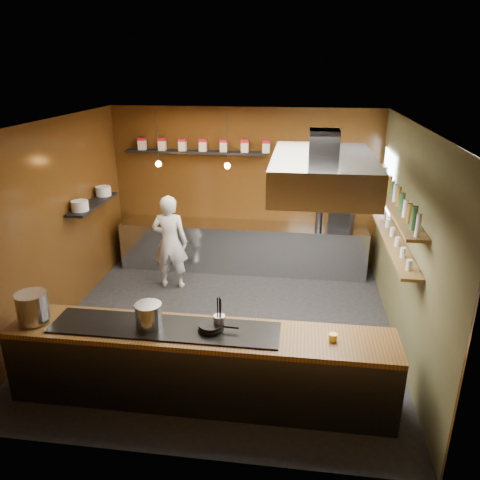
% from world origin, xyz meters
% --- Properties ---
extents(floor, '(5.00, 5.00, 0.00)m').
position_xyz_m(floor, '(0.00, 0.00, 0.00)').
color(floor, black).
rests_on(floor, ground).
extents(back_wall, '(5.00, 0.00, 5.00)m').
position_xyz_m(back_wall, '(0.00, 2.50, 1.50)').
color(back_wall, '#371A0A').
rests_on(back_wall, ground).
extents(left_wall, '(0.00, 5.00, 5.00)m').
position_xyz_m(left_wall, '(-2.50, 0.00, 1.50)').
color(left_wall, '#371A0A').
rests_on(left_wall, ground).
extents(right_wall, '(0.00, 5.00, 5.00)m').
position_xyz_m(right_wall, '(2.50, 0.00, 1.50)').
color(right_wall, '#494829').
rests_on(right_wall, ground).
extents(ceiling, '(5.00, 5.00, 0.00)m').
position_xyz_m(ceiling, '(0.00, 0.00, 3.00)').
color(ceiling, silver).
rests_on(ceiling, back_wall).
extents(window_pane, '(0.00, 1.00, 1.00)m').
position_xyz_m(window_pane, '(2.45, 1.70, 1.90)').
color(window_pane, white).
rests_on(window_pane, right_wall).
extents(prep_counter, '(4.60, 0.65, 0.90)m').
position_xyz_m(prep_counter, '(0.00, 2.17, 0.45)').
color(prep_counter, silver).
rests_on(prep_counter, floor).
extents(pass_counter, '(4.40, 0.72, 0.94)m').
position_xyz_m(pass_counter, '(-0.00, -1.60, 0.47)').
color(pass_counter, '#38383D').
rests_on(pass_counter, floor).
extents(tin_shelf, '(2.60, 0.26, 0.04)m').
position_xyz_m(tin_shelf, '(-0.90, 2.36, 2.20)').
color(tin_shelf, black).
rests_on(tin_shelf, back_wall).
extents(plate_shelf, '(0.30, 1.40, 0.04)m').
position_xyz_m(plate_shelf, '(-2.34, 1.00, 1.55)').
color(plate_shelf, black).
rests_on(plate_shelf, left_wall).
extents(bottle_shelf_upper, '(0.26, 2.80, 0.04)m').
position_xyz_m(bottle_shelf_upper, '(2.34, 0.30, 1.92)').
color(bottle_shelf_upper, brown).
rests_on(bottle_shelf_upper, right_wall).
extents(bottle_shelf_lower, '(0.26, 2.80, 0.04)m').
position_xyz_m(bottle_shelf_lower, '(2.34, 0.30, 1.45)').
color(bottle_shelf_lower, brown).
rests_on(bottle_shelf_lower, right_wall).
extents(extractor_hood, '(1.20, 2.00, 0.72)m').
position_xyz_m(extractor_hood, '(1.30, -0.40, 2.51)').
color(extractor_hood, '#38383D').
rests_on(extractor_hood, ceiling).
extents(pendant_left, '(0.10, 0.10, 0.95)m').
position_xyz_m(pendant_left, '(-1.40, 1.70, 2.15)').
color(pendant_left, black).
rests_on(pendant_left, ceiling).
extents(pendant_right, '(0.10, 0.10, 0.95)m').
position_xyz_m(pendant_right, '(-0.20, 1.70, 2.15)').
color(pendant_right, black).
rests_on(pendant_right, ceiling).
extents(storage_tins, '(2.43, 0.13, 0.22)m').
position_xyz_m(storage_tins, '(-0.75, 2.36, 2.33)').
color(storage_tins, beige).
rests_on(storage_tins, tin_shelf).
extents(plate_stacks, '(0.26, 1.16, 0.16)m').
position_xyz_m(plate_stacks, '(-2.34, 1.00, 1.65)').
color(plate_stacks, silver).
rests_on(plate_stacks, plate_shelf).
extents(bottles, '(0.06, 2.66, 0.24)m').
position_xyz_m(bottles, '(2.34, 0.30, 2.06)').
color(bottles, silver).
rests_on(bottles, bottle_shelf_upper).
extents(wine_glasses, '(0.07, 2.37, 0.13)m').
position_xyz_m(wine_glasses, '(2.34, 0.30, 1.53)').
color(wine_glasses, silver).
rests_on(wine_glasses, bottle_shelf_lower).
extents(stockpot_large, '(0.38, 0.38, 0.35)m').
position_xyz_m(stockpot_large, '(-1.92, -1.67, 1.11)').
color(stockpot_large, '#BABCC1').
rests_on(stockpot_large, pass_counter).
extents(stockpot_small, '(0.32, 0.32, 0.28)m').
position_xyz_m(stockpot_small, '(-0.57, -1.62, 1.08)').
color(stockpot_small, '#B4B6BC').
rests_on(stockpot_small, pass_counter).
extents(utensil_crock, '(0.13, 0.13, 0.17)m').
position_xyz_m(utensil_crock, '(0.22, -1.56, 1.02)').
color(utensil_crock, '#BABCC2').
rests_on(utensil_crock, pass_counter).
extents(frying_pan, '(0.47, 0.30, 0.07)m').
position_xyz_m(frying_pan, '(0.14, -1.59, 0.98)').
color(frying_pan, black).
rests_on(frying_pan, pass_counter).
extents(butter_jar, '(0.10, 0.10, 0.08)m').
position_xyz_m(butter_jar, '(1.47, -1.60, 0.96)').
color(butter_jar, yellow).
rests_on(butter_jar, pass_counter).
extents(espresso_machine, '(0.49, 0.47, 0.39)m').
position_xyz_m(espresso_machine, '(1.81, 2.23, 1.10)').
color(espresso_machine, black).
rests_on(espresso_machine, prep_counter).
extents(chef, '(0.63, 0.43, 1.67)m').
position_xyz_m(chef, '(-1.14, 1.26, 0.83)').
color(chef, silver).
rests_on(chef, floor).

